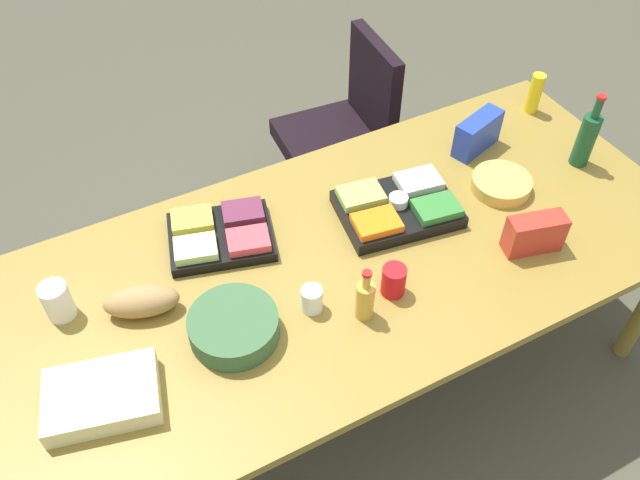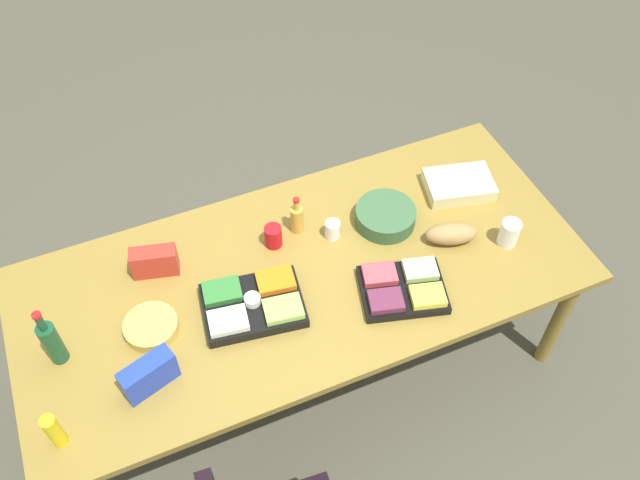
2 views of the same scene
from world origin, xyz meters
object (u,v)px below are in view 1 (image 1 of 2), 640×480
(mayo_jar, at_px, (57,301))
(veggie_tray, at_px, (398,207))
(chip_bowl, at_px, (501,184))
(wine_bottle, at_px, (586,138))
(office_chair, at_px, (340,150))
(chip_bag_red, at_px, (535,234))
(conference_table, at_px, (346,268))
(red_solo_cup, at_px, (394,281))
(mustard_bottle, at_px, (535,93))
(paper_cup, at_px, (312,299))
(sheet_cake, at_px, (102,397))
(dressing_bottle, at_px, (365,299))
(salad_bowl, at_px, (234,326))
(fruit_platter, at_px, (221,235))
(chip_bag_blue, at_px, (478,134))
(bread_loaf, at_px, (142,301))

(mayo_jar, xyz_separation_m, veggie_tray, (1.19, -0.11, -0.03))
(chip_bowl, relative_size, wine_bottle, 0.71)
(office_chair, relative_size, chip_bag_red, 4.65)
(office_chair, xyz_separation_m, chip_bag_red, (0.07, -1.23, 0.49))
(conference_table, relative_size, chip_bag_red, 12.60)
(office_chair, height_order, red_solo_cup, office_chair)
(mustard_bottle, xyz_separation_m, wine_bottle, (-0.06, -0.36, 0.03))
(chip_bowl, height_order, red_solo_cup, red_solo_cup)
(paper_cup, bearing_deg, sheet_cake, -177.71)
(chip_bowl, relative_size, veggie_tray, 0.49)
(office_chair, relative_size, chip_bowl, 4.12)
(wine_bottle, xyz_separation_m, red_solo_cup, (-1.00, -0.22, -0.07))
(chip_bowl, relative_size, chip_bag_red, 1.13)
(paper_cup, relative_size, dressing_bottle, 0.43)
(mustard_bottle, distance_m, sheet_cake, 2.08)
(red_solo_cup, bearing_deg, wine_bottle, 12.12)
(chip_bowl, distance_m, wine_bottle, 0.38)
(salad_bowl, height_order, wine_bottle, wine_bottle)
(fruit_platter, relative_size, dressing_bottle, 2.02)
(salad_bowl, bearing_deg, chip_bag_red, -7.45)
(dressing_bottle, bearing_deg, chip_bag_red, -1.64)
(dressing_bottle, bearing_deg, office_chair, 63.96)
(veggie_tray, relative_size, dressing_bottle, 2.21)
(mustard_bottle, distance_m, wine_bottle, 0.37)
(veggie_tray, bearing_deg, chip_bag_blue, 20.06)
(conference_table, xyz_separation_m, fruit_platter, (-0.36, 0.27, 0.10))
(paper_cup, bearing_deg, bread_loaf, 153.75)
(chip_bag_blue, relative_size, dressing_bottle, 1.06)
(paper_cup, height_order, sheet_cake, paper_cup)
(conference_table, xyz_separation_m, salad_bowl, (-0.47, -0.13, 0.11))
(mayo_jar, bearing_deg, wine_bottle, -5.63)
(conference_table, xyz_separation_m, mayo_jar, (-0.93, 0.20, 0.13))
(mustard_bottle, distance_m, salad_bowl, 1.66)
(mayo_jar, xyz_separation_m, dressing_bottle, (0.86, -0.45, 0.01))
(paper_cup, distance_m, red_solo_cup, 0.27)
(chip_bowl, bearing_deg, chip_bag_red, -108.50)
(chip_bag_red, distance_m, red_solo_cup, 0.54)
(salad_bowl, height_order, bread_loaf, bread_loaf)
(wine_bottle, height_order, red_solo_cup, wine_bottle)
(conference_table, distance_m, bread_loaf, 0.71)
(conference_table, height_order, chip_bag_red, chip_bag_red)
(paper_cup, height_order, wine_bottle, wine_bottle)
(dressing_bottle, relative_size, red_solo_cup, 1.89)
(conference_table, relative_size, chip_bowl, 11.17)
(chip_bag_red, bearing_deg, chip_bag_blue, 73.51)
(conference_table, height_order, mayo_jar, mayo_jar)
(paper_cup, relative_size, salad_bowl, 0.32)
(chip_bag_blue, distance_m, salad_bowl, 1.28)
(mustard_bottle, relative_size, salad_bowl, 0.63)
(mayo_jar, bearing_deg, chip_bag_red, -17.14)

